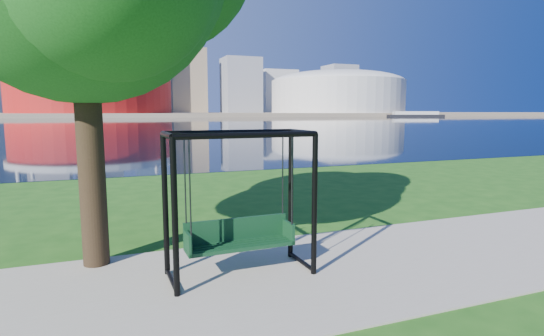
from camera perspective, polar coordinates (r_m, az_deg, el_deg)
ground at (r=7.77m, az=-1.31°, el=-13.25°), size 900.00×900.00×0.00m
path at (r=7.33m, az=0.04°, el=-14.44°), size 120.00×4.00×0.03m
river at (r=108.90m, az=-19.77°, el=5.70°), size 900.00×180.00×0.02m
far_bank at (r=312.86m, az=-20.66°, el=6.79°), size 900.00×228.00×2.00m
stadium at (r=242.23m, az=-23.07°, el=9.71°), size 83.00×83.00×32.00m
arena at (r=278.47m, az=8.79°, el=10.20°), size 84.00×84.00×26.56m
skyline at (r=327.92m, az=-21.73°, el=12.86°), size 392.00×66.00×96.50m
swing at (r=7.13m, az=-4.41°, el=-5.21°), size 2.42×1.09×2.45m
barge at (r=244.01m, az=18.71°, el=6.86°), size 29.89×18.14×2.91m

